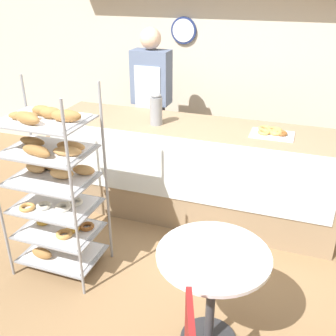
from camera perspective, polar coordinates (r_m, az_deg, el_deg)
name	(u,v)px	position (r m, az deg, el deg)	size (l,w,h in m)	color
ground_plane	(154,275)	(3.39, -2.10, -15.20)	(14.00, 14.00, 0.00)	olive
back_wall	(223,59)	(4.87, 8.00, 15.43)	(10.00, 0.30, 2.70)	beige
display_counter	(190,171)	(3.94, 3.23, -0.42)	(2.81, 0.71, 0.97)	#937A5B
pastry_rack	(53,184)	(3.16, -16.33, -2.22)	(0.69, 0.50, 1.56)	gray
person_worker	(152,102)	(4.44, -2.39, 9.54)	(0.41, 0.23, 1.77)	#282833
cafe_table	(212,277)	(2.54, 6.43, -15.48)	(0.70, 0.70, 0.74)	#262628
coffee_carafe	(156,109)	(3.72, -1.74, 8.53)	(0.12, 0.12, 0.31)	gray
donut_tray_counter	(272,132)	(3.63, 14.90, 5.01)	(0.38, 0.27, 0.05)	silver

